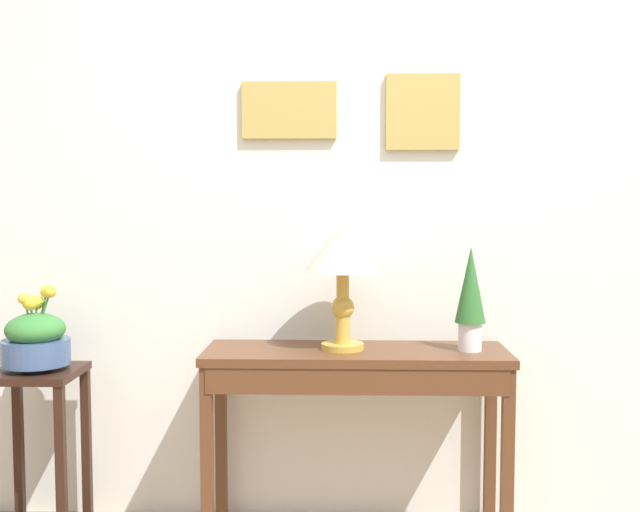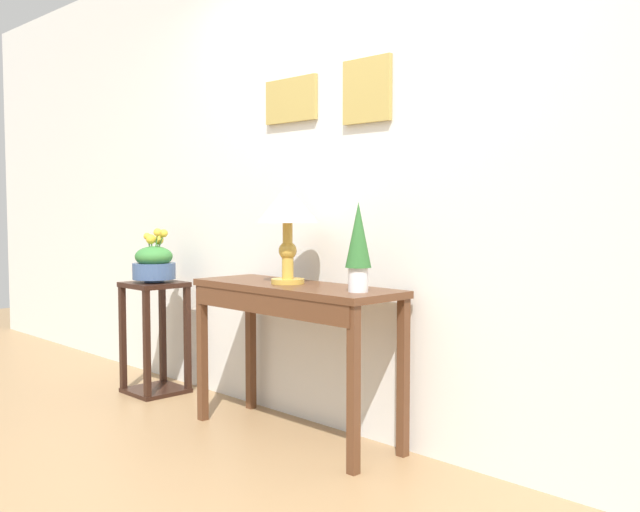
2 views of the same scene
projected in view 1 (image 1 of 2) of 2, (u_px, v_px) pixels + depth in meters
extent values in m
cube|color=silver|center=(385.00, 196.00, 3.28)|extent=(9.00, 0.10, 2.80)
cube|color=tan|center=(289.00, 110.00, 3.20)|extent=(0.40, 0.02, 0.24)
cube|color=#51B1A6|center=(289.00, 110.00, 3.20)|extent=(0.32, 0.01, 0.19)
cube|color=tan|center=(423.00, 112.00, 3.19)|extent=(0.31, 0.02, 0.32)
cube|color=slate|center=(423.00, 112.00, 3.18)|extent=(0.25, 0.01, 0.25)
cube|color=#56331E|center=(356.00, 354.00, 3.04)|extent=(1.21, 0.40, 0.03)
cube|color=#56331E|center=(357.00, 381.00, 2.86)|extent=(1.14, 0.03, 0.10)
cube|color=#56331E|center=(207.00, 463.00, 2.92)|extent=(0.04, 0.04, 0.75)
cube|color=#56331E|center=(507.00, 466.00, 2.88)|extent=(0.05, 0.04, 0.75)
cube|color=#56331E|center=(221.00, 436.00, 3.26)|extent=(0.04, 0.04, 0.75)
cube|color=#56331E|center=(490.00, 438.00, 3.22)|extent=(0.05, 0.04, 0.75)
cylinder|color=gold|center=(343.00, 346.00, 3.04)|extent=(0.17, 0.17, 0.02)
cylinder|color=gold|center=(343.00, 325.00, 3.03)|extent=(0.06, 0.06, 0.14)
sphere|color=gold|center=(343.00, 307.00, 3.03)|extent=(0.09, 0.09, 0.09)
cylinder|color=gold|center=(343.00, 289.00, 3.02)|extent=(0.05, 0.05, 0.14)
cone|color=beige|center=(343.00, 248.00, 3.01)|extent=(0.32, 0.32, 0.19)
cylinder|color=silver|center=(470.00, 337.00, 3.01)|extent=(0.09, 0.09, 0.11)
cone|color=#2D662D|center=(471.00, 284.00, 2.99)|extent=(0.12, 0.12, 0.30)
cube|color=black|center=(37.00, 373.00, 3.05)|extent=(0.34, 0.34, 0.03)
cube|color=black|center=(61.00, 469.00, 2.92)|extent=(0.04, 0.04, 0.65)
cube|color=black|center=(19.00, 444.00, 3.22)|extent=(0.04, 0.04, 0.65)
cube|color=black|center=(87.00, 444.00, 3.21)|extent=(0.04, 0.04, 0.65)
cylinder|color=#3D5684|center=(36.00, 367.00, 3.05)|extent=(0.12, 0.12, 0.02)
cylinder|color=#3D5684|center=(36.00, 352.00, 3.04)|extent=(0.27, 0.27, 0.10)
ellipsoid|color=#387A38|center=(35.00, 329.00, 3.04)|extent=(0.23, 0.23, 0.13)
cylinder|color=#387A38|center=(30.00, 319.00, 3.02)|extent=(0.04, 0.04, 0.17)
sphere|color=gold|center=(23.00, 298.00, 3.00)|extent=(0.04, 0.04, 0.04)
cylinder|color=#387A38|center=(33.00, 321.00, 3.03)|extent=(0.02, 0.02, 0.15)
sphere|color=gold|center=(30.00, 303.00, 3.02)|extent=(0.06, 0.06, 0.06)
cylinder|color=#387A38|center=(41.00, 315.00, 3.06)|extent=(0.04, 0.07, 0.19)
sphere|color=gold|center=(47.00, 292.00, 3.08)|extent=(0.05, 0.05, 0.05)
cylinder|color=#387A38|center=(36.00, 321.00, 3.06)|extent=(0.02, 0.05, 0.15)
sphere|color=gold|center=(37.00, 302.00, 3.07)|extent=(0.06, 0.06, 0.06)
cylinder|color=#387A38|center=(43.00, 316.00, 3.02)|extent=(0.08, 0.02, 0.20)
sphere|color=gold|center=(50.00, 291.00, 3.01)|extent=(0.05, 0.05, 0.05)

